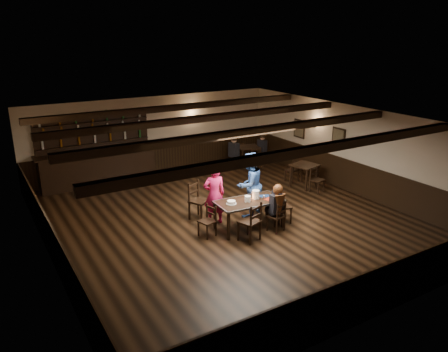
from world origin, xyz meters
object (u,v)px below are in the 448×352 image
chair_near_left (252,219)px  cake (231,202)px  chair_near_right (278,214)px  dining_table (249,203)px  man_blue (249,185)px  woman_pink (214,194)px  bar_counter (97,162)px

chair_near_left → cake: (-0.15, 0.71, 0.22)m
chair_near_left → cake: chair_near_left is taller
chair_near_left → chair_near_right: bearing=6.4°
dining_table → chair_near_left: size_ratio=1.79×
man_blue → cake: (-0.96, -0.61, -0.10)m
woman_pink → man_blue: bearing=-170.6°
man_blue → bar_counter: bearing=-74.7°
cake → woman_pink: bearing=98.4°
chair_near_right → cake: size_ratio=3.13×
woman_pink → cake: (0.10, -0.68, -0.01)m
woman_pink → cake: 0.69m
cake → bar_counter: bar_counter is taller
chair_near_left → woman_pink: size_ratio=0.61×
chair_near_left → woman_pink: (-0.25, 1.39, 0.23)m
cake → bar_counter: bearing=108.5°
chair_near_right → dining_table: bearing=131.3°
dining_table → chair_near_left: chair_near_left is taller
chair_near_right → bar_counter: bearing=115.1°
chair_near_left → cake: bearing=102.0°
chair_near_right → cake: cake is taller
chair_near_left → bar_counter: bearing=107.8°
cake → chair_near_right: bearing=-31.4°
chair_near_left → bar_counter: size_ratio=0.25×
chair_near_right → woman_pink: size_ratio=0.50×
chair_near_left → man_blue: size_ratio=0.55×
woman_pink → dining_table: bearing=142.8°
dining_table → cake: cake is taller
dining_table → woman_pink: (-0.61, 0.72, 0.12)m
chair_near_right → cake: (-1.01, 0.62, 0.32)m
chair_near_right → bar_counter: (-2.83, 6.04, 0.26)m
chair_near_right → man_blue: (-0.05, 1.23, 0.43)m
dining_table → chair_near_left: 0.76m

